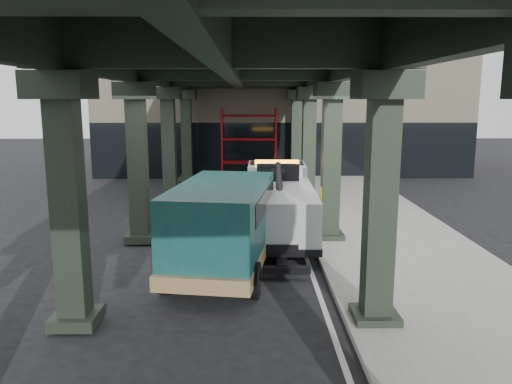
{
  "coord_description": "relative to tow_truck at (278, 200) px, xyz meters",
  "views": [
    {
      "loc": [
        0.1,
        -13.39,
        4.5
      ],
      "look_at": [
        0.26,
        1.63,
        1.7
      ],
      "focal_mm": 35.0,
      "sensor_mm": 36.0,
      "label": 1
    }
  ],
  "objects": [
    {
      "name": "building",
      "position": [
        0.99,
        17.04,
        2.81
      ],
      "size": [
        22.0,
        10.0,
        8.0
      ],
      "primitive_type": "cube",
      "color": "#C6B793",
      "rests_on": "ground"
    },
    {
      "name": "viaduct",
      "position": [
        -1.41,
        -0.96,
        4.27
      ],
      "size": [
        7.4,
        32.0,
        6.4
      ],
      "color": "black",
      "rests_on": "ground"
    },
    {
      "name": "sidewalk",
      "position": [
        3.49,
        -0.96,
        -1.12
      ],
      "size": [
        5.0,
        40.0,
        0.15
      ],
      "primitive_type": "cube",
      "color": "gray",
      "rests_on": "ground"
    },
    {
      "name": "scaffolding",
      "position": [
        -1.01,
        11.68,
        0.91
      ],
      "size": [
        3.08,
        0.88,
        4.0
      ],
      "color": "#AD0D13",
      "rests_on": "ground"
    },
    {
      "name": "tow_truck",
      "position": [
        0.0,
        0.0,
        0.0
      ],
      "size": [
        2.4,
        7.53,
        2.45
      ],
      "rotation": [
        0.0,
        0.0,
        -0.03
      ],
      "color": "black",
      "rests_on": "ground"
    },
    {
      "name": "ground",
      "position": [
        -1.01,
        -2.96,
        -1.19
      ],
      "size": [
        90.0,
        90.0,
        0.0
      ],
      "primitive_type": "plane",
      "color": "black",
      "rests_on": "ground"
    },
    {
      "name": "lane_stripe",
      "position": [
        0.69,
        -0.96,
        -1.19
      ],
      "size": [
        0.12,
        38.0,
        0.01
      ],
      "primitive_type": "cube",
      "color": "silver",
      "rests_on": "ground"
    },
    {
      "name": "towed_van",
      "position": [
        -1.59,
        -3.53,
        0.09
      ],
      "size": [
        3.09,
        6.13,
        2.38
      ],
      "rotation": [
        0.0,
        0.0,
        -0.15
      ],
      "color": "#134645",
      "rests_on": "ground"
    }
  ]
}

